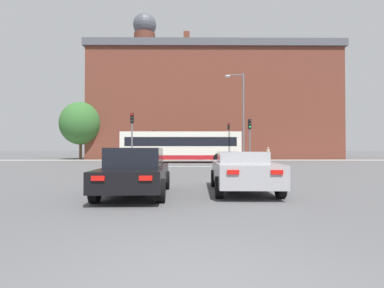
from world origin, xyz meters
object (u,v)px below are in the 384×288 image
(street_lamp_junction, at_px, (241,110))
(pedestrian_walking_west, at_px, (123,152))
(pedestrian_waiting, at_px, (268,152))
(pedestrian_walking_east, at_px, (200,153))
(car_saloon_left, at_px, (136,171))
(traffic_light_near_left, at_px, (132,131))
(bus_crossing_lead, at_px, (181,146))
(traffic_light_far_left, at_px, (154,140))
(car_roadster_right, at_px, (243,171))
(traffic_light_near_right, at_px, (250,134))
(traffic_light_far_right, at_px, (229,135))

(street_lamp_junction, distance_m, pedestrian_walking_west, 17.09)
(pedestrian_waiting, distance_m, pedestrian_walking_east, 8.58)
(car_saloon_left, bearing_deg, pedestrian_walking_east, 82.41)
(traffic_light_near_left, bearing_deg, bus_crossing_lead, 58.47)
(car_saloon_left, height_order, traffic_light_far_left, traffic_light_far_left)
(pedestrian_waiting, height_order, pedestrian_walking_west, pedestrian_walking_west)
(car_roadster_right, xyz_separation_m, pedestrian_walking_east, (-0.52, 27.34, 0.22))
(traffic_light_near_left, distance_m, traffic_light_near_right, 9.71)
(traffic_light_far_left, distance_m, street_lamp_junction, 13.31)
(car_roadster_right, relative_size, traffic_light_near_right, 1.12)
(traffic_light_far_right, bearing_deg, street_lamp_junction, -91.11)
(traffic_light_near_right, distance_m, pedestrian_waiting, 13.96)
(car_roadster_right, bearing_deg, car_saloon_left, -166.87)
(traffic_light_near_right, bearing_deg, pedestrian_walking_west, 136.34)
(bus_crossing_lead, relative_size, traffic_light_near_left, 2.77)
(traffic_light_far_left, height_order, pedestrian_waiting, traffic_light_far_left)
(traffic_light_far_right, height_order, traffic_light_near_left, traffic_light_far_right)
(street_lamp_junction, bearing_deg, bus_crossing_lead, 145.26)
(car_saloon_left, xyz_separation_m, traffic_light_far_left, (-2.72, 27.10, 1.73))
(bus_crossing_lead, height_order, pedestrian_waiting, bus_crossing_lead)
(car_roadster_right, xyz_separation_m, street_lamp_junction, (2.80, 16.89, 4.22))
(traffic_light_near_right, bearing_deg, pedestrian_walking_east, 105.99)
(traffic_light_far_right, xyz_separation_m, traffic_light_far_left, (-9.19, -0.33, -0.59))
(car_roadster_right, distance_m, street_lamp_junction, 17.63)
(traffic_light_near_right, bearing_deg, car_saloon_left, -113.49)
(traffic_light_far_right, xyz_separation_m, pedestrian_walking_east, (-3.51, 0.62, -2.15))
(traffic_light_far_right, relative_size, traffic_light_far_left, 1.26)
(traffic_light_far_left, xyz_separation_m, pedestrian_walking_east, (5.68, 0.95, -1.56))
(traffic_light_near_right, height_order, pedestrian_waiting, traffic_light_near_right)
(pedestrian_walking_east, bearing_deg, traffic_light_near_right, -6.75)
(street_lamp_junction, height_order, pedestrian_walking_west, street_lamp_junction)
(traffic_light_far_left, height_order, street_lamp_junction, street_lamp_junction)
(street_lamp_junction, bearing_deg, traffic_light_far_right, 88.89)
(pedestrian_walking_east, bearing_deg, street_lamp_junction, -5.12)
(car_roadster_right, xyz_separation_m, traffic_light_far_left, (-6.20, 26.39, 1.78))
(traffic_light_near_left, bearing_deg, car_saloon_left, -78.55)
(car_roadster_right, bearing_deg, traffic_light_near_left, 115.90)
(pedestrian_walking_west, bearing_deg, traffic_light_far_right, 104.82)
(car_saloon_left, bearing_deg, traffic_light_near_right, 64.95)
(car_saloon_left, height_order, pedestrian_walking_east, pedestrian_walking_east)
(car_roadster_right, bearing_deg, bus_crossing_lead, 98.97)
(car_roadster_right, height_order, street_lamp_junction, street_lamp_junction)
(traffic_light_near_left, relative_size, pedestrian_walking_east, 2.76)
(pedestrian_waiting, bearing_deg, pedestrian_walking_west, -41.89)
(car_saloon_left, relative_size, traffic_light_near_right, 1.13)
(traffic_light_far_right, distance_m, traffic_light_near_right, 12.19)
(bus_crossing_lead, xyz_separation_m, pedestrian_walking_east, (2.19, 6.63, -0.77))
(traffic_light_far_right, relative_size, pedestrian_waiting, 2.78)
(car_saloon_left, xyz_separation_m, traffic_light_far_right, (6.47, 27.44, 2.32))
(bus_crossing_lead, xyz_separation_m, street_lamp_junction, (5.51, -3.82, 3.23))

